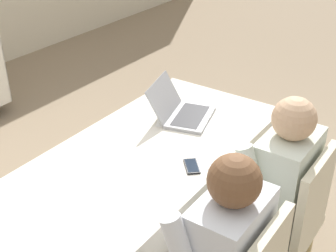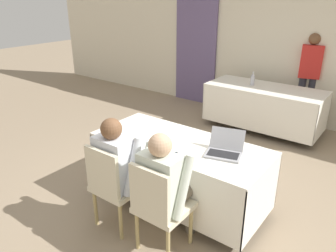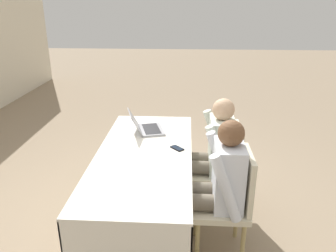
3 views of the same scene
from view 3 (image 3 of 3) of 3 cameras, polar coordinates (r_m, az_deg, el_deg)
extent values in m
plane|color=gray|center=(3.23, -3.82, -16.86)|extent=(24.00, 24.00, 0.00)
cube|color=white|center=(2.83, -4.19, -4.83)|extent=(1.89, 0.82, 0.02)
cube|color=white|center=(2.96, 3.86, -10.61)|extent=(1.89, 0.01, 0.62)
cube|color=white|center=(3.06, -11.64, -9.97)|extent=(1.89, 0.01, 0.62)
cube|color=white|center=(3.81, -2.29, -3.04)|extent=(0.01, 0.82, 0.62)
cylinder|color=#333333|center=(3.19, -3.85, -16.04)|extent=(0.06, 0.06, 0.12)
cube|color=#99999E|center=(3.29, -2.91, -0.64)|extent=(0.38, 0.30, 0.02)
cube|color=black|center=(3.28, -2.92, -0.47)|extent=(0.33, 0.23, 0.00)
cube|color=#99999E|center=(3.23, -5.78, 0.84)|extent=(0.35, 0.20, 0.19)
cube|color=black|center=(3.23, -5.78, 0.84)|extent=(0.31, 0.17, 0.16)
cube|color=black|center=(2.89, 1.59, -3.89)|extent=(0.14, 0.13, 0.01)
cube|color=#192333|center=(2.89, 1.59, -3.79)|extent=(0.12, 0.12, 0.00)
cube|color=white|center=(3.26, -3.34, -1.02)|extent=(0.31, 0.36, 0.00)
cube|color=white|center=(2.60, -3.87, -7.09)|extent=(0.21, 0.30, 0.00)
cylinder|color=tan|center=(3.00, 4.93, -15.30)|extent=(0.04, 0.04, 0.41)
cylinder|color=tan|center=(2.73, 5.11, -19.68)|extent=(0.04, 0.04, 0.41)
cylinder|color=tan|center=(3.04, 11.83, -15.27)|extent=(0.04, 0.04, 0.41)
cylinder|color=tan|center=(2.76, 12.87, -19.57)|extent=(0.04, 0.04, 0.41)
cube|color=beige|center=(2.74, 8.96, -13.62)|extent=(0.44, 0.44, 0.05)
cube|color=beige|center=(2.64, 13.65, -9.08)|extent=(0.40, 0.04, 0.45)
cylinder|color=tan|center=(3.47, 4.72, -9.81)|extent=(0.04, 0.04, 0.41)
cylinder|color=tan|center=(3.17, 4.84, -13.06)|extent=(0.04, 0.04, 0.41)
cylinder|color=tan|center=(3.50, 10.57, -9.85)|extent=(0.04, 0.04, 0.41)
cylinder|color=tan|center=(3.21, 11.31, -13.06)|extent=(0.04, 0.04, 0.41)
cube|color=beige|center=(3.22, 8.07, -7.94)|extent=(0.44, 0.44, 0.05)
cube|color=beige|center=(3.13, 11.96, -3.94)|extent=(0.40, 0.04, 0.45)
cylinder|color=#665B4C|center=(2.75, 6.15, -11.01)|extent=(0.13, 0.42, 0.13)
cylinder|color=#665B4C|center=(2.60, 6.33, -13.11)|extent=(0.13, 0.42, 0.13)
cylinder|color=#665B4C|center=(2.92, 2.25, -15.86)|extent=(0.10, 0.10, 0.46)
cylinder|color=#665B4C|center=(2.77, 2.17, -18.09)|extent=(0.10, 0.10, 0.46)
cube|color=silver|center=(2.59, 10.42, -8.42)|extent=(0.36, 0.22, 0.52)
cylinder|color=silver|center=(2.77, 9.12, -6.16)|extent=(0.08, 0.26, 0.54)
cylinder|color=silver|center=(2.41, 10.04, -10.71)|extent=(0.08, 0.26, 0.54)
sphere|color=brown|center=(2.44, 10.95, -1.25)|extent=(0.20, 0.20, 0.20)
cylinder|color=#665B4C|center=(3.24, 5.73, -5.75)|extent=(0.13, 0.42, 0.13)
cylinder|color=#665B4C|center=(3.08, 5.85, -7.25)|extent=(0.13, 0.42, 0.13)
cylinder|color=#665B4C|center=(3.38, 2.45, -10.15)|extent=(0.10, 0.10, 0.46)
cylinder|color=#665B4C|center=(3.23, 2.40, -11.80)|extent=(0.10, 0.10, 0.46)
cube|color=silver|center=(3.09, 9.26, -3.32)|extent=(0.36, 0.22, 0.52)
cylinder|color=silver|center=(3.28, 8.23, -1.68)|extent=(0.08, 0.26, 0.54)
cylinder|color=silver|center=(2.90, 8.86, -4.88)|extent=(0.08, 0.26, 0.54)
sphere|color=tan|center=(2.97, 9.64, 2.85)|extent=(0.20, 0.20, 0.20)
camera|label=1|loc=(1.36, 48.28, 17.35)|focal=50.00mm
camera|label=2|loc=(4.83, 32.84, 20.84)|focal=35.00mm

